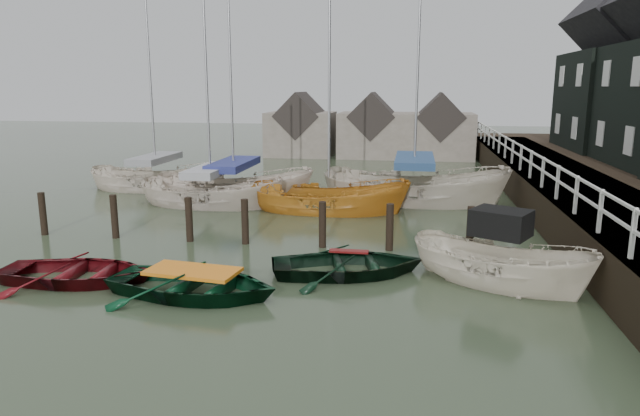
% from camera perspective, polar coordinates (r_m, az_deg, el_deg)
% --- Properties ---
extents(ground, '(120.00, 120.00, 0.00)m').
position_cam_1_polar(ground, '(14.66, -6.30, -6.89)').
color(ground, '#2B3723').
rests_on(ground, ground).
extents(pier, '(3.04, 32.00, 2.70)m').
position_cam_1_polar(pier, '(24.36, 22.65, 1.59)').
color(pier, black).
rests_on(pier, ground).
extents(mooring_pilings, '(13.72, 0.22, 1.80)m').
position_cam_1_polar(mooring_pilings, '(17.59, -7.22, -2.00)').
color(mooring_pilings, black).
rests_on(mooring_pilings, ground).
extents(far_sheds, '(14.00, 4.08, 4.39)m').
position_cam_1_polar(far_sheds, '(39.56, 5.03, 7.82)').
color(far_sheds, '#665B51').
rests_on(far_sheds, ground).
extents(rowboat_red, '(4.03, 3.03, 0.79)m').
position_cam_1_polar(rowboat_red, '(15.46, -22.95, -6.80)').
color(rowboat_red, '#4F0B0F').
rests_on(rowboat_red, ground).
extents(rowboat_green, '(4.39, 3.38, 0.84)m').
position_cam_1_polar(rowboat_green, '(13.68, -12.49, -8.53)').
color(rowboat_green, black).
rests_on(rowboat_green, ground).
extents(rowboat_dkgreen, '(4.54, 3.75, 0.82)m').
position_cam_1_polar(rowboat_dkgreen, '(14.82, 2.89, -6.63)').
color(rowboat_dkgreen, black).
rests_on(rowboat_dkgreen, ground).
extents(motorboat, '(4.82, 3.66, 2.71)m').
position_cam_1_polar(motorboat, '(14.68, 17.39, -7.00)').
color(motorboat, beige).
rests_on(motorboat, ground).
extents(sailboat_a, '(6.35, 2.85, 10.41)m').
position_cam_1_polar(sailboat_a, '(23.64, -10.79, 0.41)').
color(sailboat_a, beige).
rests_on(sailboat_a, ground).
extents(sailboat_b, '(6.99, 3.37, 10.89)m').
position_cam_1_polar(sailboat_b, '(24.48, -8.54, 0.89)').
color(sailboat_b, beige).
rests_on(sailboat_b, ground).
extents(sailboat_c, '(6.36, 2.61, 10.88)m').
position_cam_1_polar(sailboat_c, '(22.17, 0.89, -0.27)').
color(sailboat_c, '#BF7923').
rests_on(sailboat_c, ground).
extents(sailboat_d, '(8.06, 3.88, 12.16)m').
position_cam_1_polar(sailboat_d, '(24.17, 9.30, 0.72)').
color(sailboat_d, beige).
rests_on(sailboat_d, ground).
extents(sailboat_e, '(6.46, 2.74, 10.89)m').
position_cam_1_polar(sailboat_e, '(27.89, -16.00, 1.92)').
color(sailboat_e, beige).
rests_on(sailboat_e, ground).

